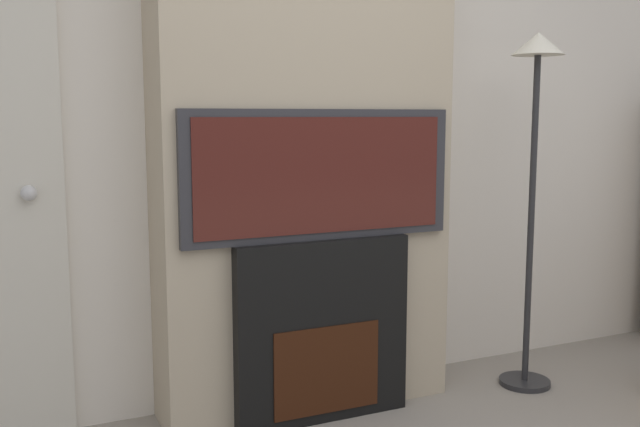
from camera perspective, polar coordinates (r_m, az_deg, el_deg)
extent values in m
cube|color=silver|center=(3.22, -2.60, 9.09)|extent=(6.00, 0.06, 2.70)
cube|color=tan|center=(3.05, -1.26, 9.16)|extent=(1.28, 0.32, 2.70)
cube|color=black|center=(3.04, 0.00, -9.25)|extent=(0.77, 0.14, 0.77)
cube|color=#33160A|center=(3.03, 0.59, -12.41)|extent=(0.48, 0.01, 0.37)
cube|color=#2D2D33|center=(2.92, 0.00, 3.11)|extent=(1.18, 0.06, 0.53)
cube|color=#471914|center=(2.89, 0.27, 3.07)|extent=(1.08, 0.01, 0.47)
cylinder|color=#262628|center=(3.64, 16.04, -12.82)|extent=(0.24, 0.24, 0.03)
cylinder|color=#262628|center=(3.45, 16.53, -0.68)|extent=(0.03, 0.03, 1.52)
cone|color=silver|center=(3.43, 17.07, 12.86)|extent=(0.24, 0.24, 0.10)
sphere|color=silver|center=(2.91, -22.27, 1.53)|extent=(0.06, 0.06, 0.06)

